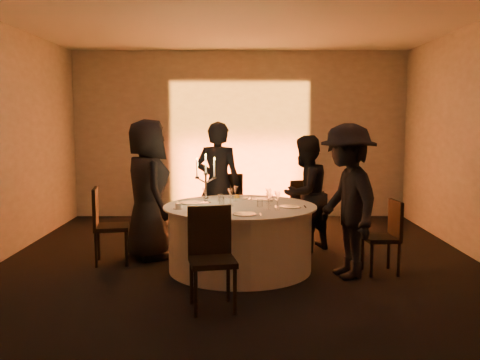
{
  "coord_description": "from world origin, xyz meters",
  "views": [
    {
      "loc": [
        -0.01,
        -6.21,
        1.79
      ],
      "look_at": [
        0.0,
        0.2,
        1.05
      ],
      "focal_mm": 40.0,
      "sensor_mm": 36.0,
      "label": 1
    }
  ],
  "objects_px": {
    "chair_back_right": "(298,207)",
    "coffee_cup": "(178,206)",
    "chair_back_left": "(228,203)",
    "chair_right": "(387,233)",
    "guest_back_left": "(218,184)",
    "guest_right": "(347,201)",
    "chair_front": "(211,251)",
    "candelabra": "(206,186)",
    "banquet_table": "(240,238)",
    "chair_left": "(105,221)",
    "guest_back_right": "(305,194)",
    "guest_left": "(148,189)"
  },
  "relations": [
    {
      "from": "chair_front",
      "to": "candelabra",
      "type": "relative_size",
      "value": 1.56
    },
    {
      "from": "banquet_table",
      "to": "coffee_cup",
      "type": "relative_size",
      "value": 16.36
    },
    {
      "from": "candelabra",
      "to": "guest_back_left",
      "type": "bearing_deg",
      "value": 84.36
    },
    {
      "from": "guest_back_left",
      "to": "guest_back_right",
      "type": "relative_size",
      "value": 1.12
    },
    {
      "from": "chair_left",
      "to": "guest_back_left",
      "type": "distance_m",
      "value": 1.67
    },
    {
      "from": "chair_back_right",
      "to": "guest_back_left",
      "type": "relative_size",
      "value": 0.52
    },
    {
      "from": "guest_right",
      "to": "coffee_cup",
      "type": "relative_size",
      "value": 15.8
    },
    {
      "from": "guest_back_left",
      "to": "guest_right",
      "type": "xyz_separation_m",
      "value": [
        1.51,
        -1.45,
        -0.01
      ]
    },
    {
      "from": "guest_back_left",
      "to": "guest_right",
      "type": "height_order",
      "value": "guest_back_left"
    },
    {
      "from": "banquet_table",
      "to": "coffee_cup",
      "type": "bearing_deg",
      "value": -161.55
    },
    {
      "from": "coffee_cup",
      "to": "banquet_table",
      "type": "bearing_deg",
      "value": 18.45
    },
    {
      "from": "guest_left",
      "to": "chair_right",
      "type": "bearing_deg",
      "value": -127.85
    },
    {
      "from": "chair_back_right",
      "to": "coffee_cup",
      "type": "xyz_separation_m",
      "value": [
        -1.55,
        -1.71,
        0.29
      ]
    },
    {
      "from": "chair_front",
      "to": "candelabra",
      "type": "bearing_deg",
      "value": 84.53
    },
    {
      "from": "chair_back_left",
      "to": "guest_back_right",
      "type": "height_order",
      "value": "guest_back_right"
    },
    {
      "from": "chair_left",
      "to": "guest_left",
      "type": "xyz_separation_m",
      "value": [
        0.49,
        0.27,
        0.36
      ]
    },
    {
      "from": "chair_back_left",
      "to": "chair_back_right",
      "type": "height_order",
      "value": "chair_back_left"
    },
    {
      "from": "banquet_table",
      "to": "chair_front",
      "type": "relative_size",
      "value": 1.88
    },
    {
      "from": "coffee_cup",
      "to": "candelabra",
      "type": "relative_size",
      "value": 0.18
    },
    {
      "from": "banquet_table",
      "to": "chair_left",
      "type": "xyz_separation_m",
      "value": [
        -1.67,
        0.27,
        0.15
      ]
    },
    {
      "from": "guest_right",
      "to": "chair_back_left",
      "type": "bearing_deg",
      "value": -154.08
    },
    {
      "from": "chair_left",
      "to": "candelabra",
      "type": "xyz_separation_m",
      "value": [
        1.26,
        -0.15,
        0.45
      ]
    },
    {
      "from": "guest_left",
      "to": "chair_back_left",
      "type": "bearing_deg",
      "value": -74.16
    },
    {
      "from": "chair_front",
      "to": "coffee_cup",
      "type": "distance_m",
      "value": 1.15
    },
    {
      "from": "candelabra",
      "to": "banquet_table",
      "type": "bearing_deg",
      "value": -16.15
    },
    {
      "from": "chair_front",
      "to": "guest_left",
      "type": "height_order",
      "value": "guest_left"
    },
    {
      "from": "chair_right",
      "to": "chair_back_left",
      "type": "bearing_deg",
      "value": -134.78
    },
    {
      "from": "candelabra",
      "to": "chair_left",
      "type": "bearing_deg",
      "value": 173.27
    },
    {
      "from": "chair_front",
      "to": "candelabra",
      "type": "height_order",
      "value": "candelabra"
    },
    {
      "from": "chair_right",
      "to": "candelabra",
      "type": "xyz_separation_m",
      "value": [
        -2.11,
        0.26,
        0.51
      ]
    },
    {
      "from": "chair_front",
      "to": "guest_back_left",
      "type": "relative_size",
      "value": 0.55
    },
    {
      "from": "chair_left",
      "to": "chair_back_left",
      "type": "distance_m",
      "value": 1.88
    },
    {
      "from": "coffee_cup",
      "to": "chair_front",
      "type": "bearing_deg",
      "value": -67.59
    },
    {
      "from": "chair_back_right",
      "to": "chair_back_left",
      "type": "bearing_deg",
      "value": -23.04
    },
    {
      "from": "coffee_cup",
      "to": "chair_back_left",
      "type": "bearing_deg",
      "value": 71.89
    },
    {
      "from": "guest_left",
      "to": "candelabra",
      "type": "bearing_deg",
      "value": -143.11
    },
    {
      "from": "banquet_table",
      "to": "guest_back_left",
      "type": "bearing_deg",
      "value": 104.58
    },
    {
      "from": "candelabra",
      "to": "chair_back_left",
      "type": "bearing_deg",
      "value": 79.33
    },
    {
      "from": "chair_back_left",
      "to": "chair_right",
      "type": "height_order",
      "value": "chair_back_left"
    },
    {
      "from": "chair_back_right",
      "to": "guest_back_right",
      "type": "relative_size",
      "value": 0.58
    },
    {
      "from": "guest_back_left",
      "to": "candelabra",
      "type": "height_order",
      "value": "guest_back_left"
    },
    {
      "from": "chair_back_left",
      "to": "guest_back_right",
      "type": "relative_size",
      "value": 0.65
    },
    {
      "from": "banquet_table",
      "to": "guest_right",
      "type": "distance_m",
      "value": 1.33
    },
    {
      "from": "guest_right",
      "to": "chair_left",
      "type": "bearing_deg",
      "value": -114.09
    },
    {
      "from": "chair_back_left",
      "to": "coffee_cup",
      "type": "xyz_separation_m",
      "value": [
        -0.53,
        -1.63,
        0.22
      ]
    },
    {
      "from": "guest_back_left",
      "to": "guest_back_right",
      "type": "bearing_deg",
      "value": -178.17
    },
    {
      "from": "guest_right",
      "to": "candelabra",
      "type": "height_order",
      "value": "guest_right"
    },
    {
      "from": "guest_back_right",
      "to": "coffee_cup",
      "type": "xyz_separation_m",
      "value": [
        -1.58,
        -1.13,
        0.02
      ]
    },
    {
      "from": "banquet_table",
      "to": "guest_back_left",
      "type": "relative_size",
      "value": 1.03
    },
    {
      "from": "guest_left",
      "to": "guest_back_left",
      "type": "relative_size",
      "value": 1.02
    }
  ]
}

